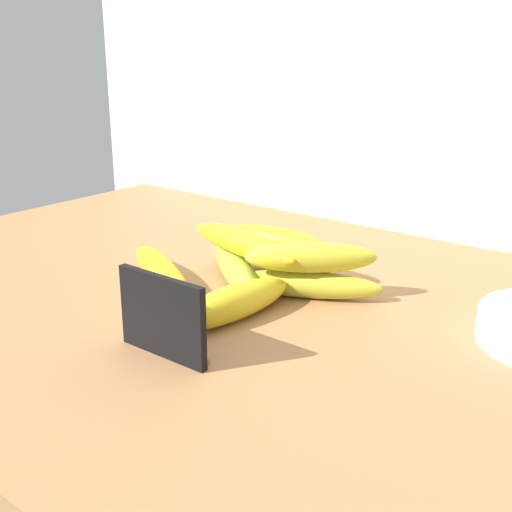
% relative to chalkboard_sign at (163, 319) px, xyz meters
% --- Properties ---
extents(counter_top, '(1.10, 0.76, 0.03)m').
position_rel_chalkboard_sign_xyz_m(counter_top, '(-0.07, 0.16, -0.05)').
color(counter_top, '#A37146').
rests_on(counter_top, ground).
extents(back_wall, '(1.30, 0.02, 0.70)m').
position_rel_chalkboard_sign_xyz_m(back_wall, '(-0.07, 0.55, 0.28)').
color(back_wall, beige).
rests_on(back_wall, ground).
extents(chalkboard_sign, '(0.11, 0.02, 0.08)m').
position_rel_chalkboard_sign_xyz_m(chalkboard_sign, '(0.00, 0.00, 0.00)').
color(chalkboard_sign, black).
rests_on(chalkboard_sign, counter_top).
extents(banana_0, '(0.15, 0.06, 0.03)m').
position_rel_chalkboard_sign_xyz_m(banana_0, '(-0.03, 0.26, -0.02)').
color(banana_0, yellow).
rests_on(banana_0, counter_top).
extents(banana_1, '(0.19, 0.16, 0.04)m').
position_rel_chalkboard_sign_xyz_m(banana_1, '(-0.07, 0.20, -0.02)').
color(banana_1, '#9DB136').
rests_on(banana_1, counter_top).
extents(banana_2, '(0.18, 0.11, 0.03)m').
position_rel_chalkboard_sign_xyz_m(banana_2, '(0.02, 0.22, -0.02)').
color(banana_2, gold).
rests_on(banana_2, counter_top).
extents(banana_3, '(0.06, 0.17, 0.04)m').
position_rel_chalkboard_sign_xyz_m(banana_3, '(-0.00, 0.11, -0.02)').
color(banana_3, yellow).
rests_on(banana_3, counter_top).
extents(banana_4, '(0.19, 0.12, 0.04)m').
position_rel_chalkboard_sign_xyz_m(banana_4, '(-0.15, 0.14, -0.02)').
color(banana_4, yellow).
rests_on(banana_4, counter_top).
extents(banana_5, '(0.16, 0.06, 0.04)m').
position_rel_chalkboard_sign_xyz_m(banana_5, '(-0.05, 0.24, 0.01)').
color(banana_5, gold).
rests_on(banana_5, banana_0).
extents(banana_6, '(0.19, 0.07, 0.03)m').
position_rel_chalkboard_sign_xyz_m(banana_6, '(-0.07, 0.21, 0.02)').
color(banana_6, yellow).
rests_on(banana_6, banana_1).
extents(banana_7, '(0.15, 0.13, 0.04)m').
position_rel_chalkboard_sign_xyz_m(banana_7, '(0.03, 0.22, 0.01)').
color(banana_7, gold).
rests_on(banana_7, banana_2).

